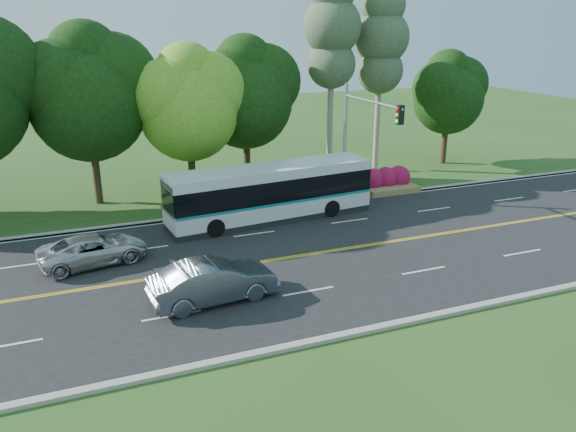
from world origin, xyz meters
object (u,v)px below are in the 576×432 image
object	(u,v)px
suv	(94,250)
transit_bus	(270,193)
traffic_signal	(361,129)
sedan	(213,281)

from	to	relation	value
suv	transit_bus	bearing A→B (deg)	-84.85
transit_bus	suv	distance (m)	9.84
traffic_signal	sedan	size ratio (longest dim) A/B	1.41
traffic_signal	sedan	world-z (taller)	traffic_signal
transit_bus	sedan	world-z (taller)	transit_bus
sedan	transit_bus	bearing A→B (deg)	-38.55
traffic_signal	suv	xyz separation A→B (m)	(-14.82, -2.81, -3.99)
traffic_signal	sedan	xyz separation A→B (m)	(-10.72, -8.30, -3.83)
sedan	suv	xyz separation A→B (m)	(-4.10, 5.48, -0.16)
transit_bus	suv	bearing A→B (deg)	-169.47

